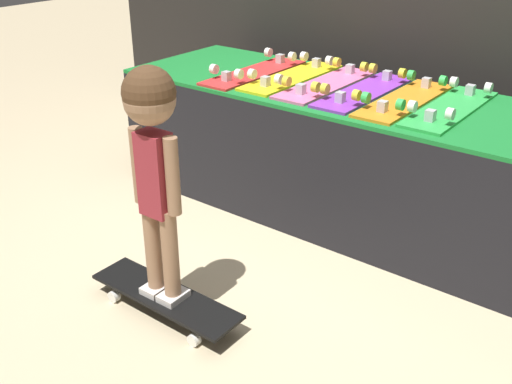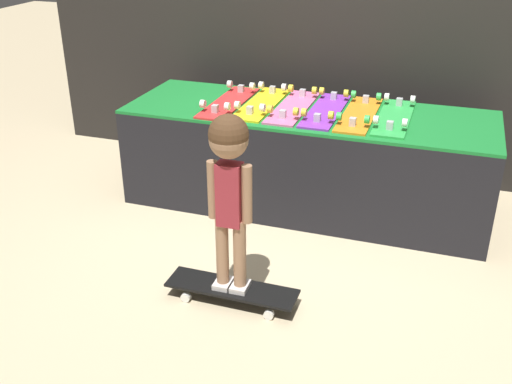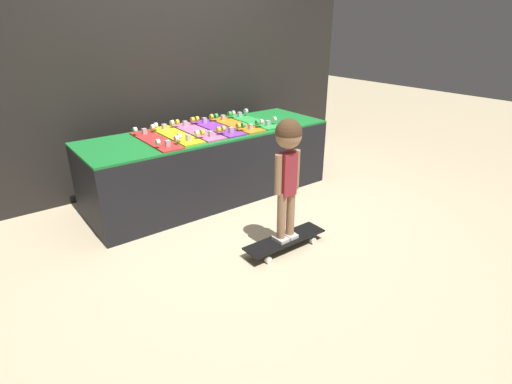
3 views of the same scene
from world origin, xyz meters
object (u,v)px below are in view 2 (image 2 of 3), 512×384
Objects in this scene: skateboard_yellow_on_rack at (262,103)px; skateboard_on_floor at (232,290)px; skateboard_purple_on_rack at (326,110)px; skateboard_orange_on_rack at (359,113)px; skateboard_red_on_rack at (229,101)px; skateboard_pink_on_rack at (293,106)px; skateboard_green_on_rack at (395,116)px; child at (229,172)px.

skateboard_yellow_on_rack is 1.05× the size of skateboard_on_floor.
skateboard_on_floor is (0.26, -1.29, -0.63)m from skateboard_yellow_on_rack.
skateboard_purple_on_rack is 1.05× the size of skateboard_on_floor.
skateboard_red_on_rack is at bearing -177.85° from skateboard_orange_on_rack.
skateboard_red_on_rack is 1.00× the size of skateboard_pink_on_rack.
skateboard_green_on_rack is at bearing 2.20° from skateboard_red_on_rack.
skateboard_on_floor is at bearing -98.56° from skateboard_purple_on_rack.
child is at bearing -88.57° from skateboard_pink_on_rack.
skateboard_yellow_on_rack is (0.23, 0.05, 0.00)m from skateboard_red_on_rack.
skateboard_purple_on_rack and skateboard_orange_on_rack have the same top height.
skateboard_yellow_on_rack is at bearing 99.94° from child.
skateboard_pink_on_rack and skateboard_orange_on_rack have the same top height.
skateboard_green_on_rack is at bearing -0.20° from skateboard_yellow_on_rack.
child reaches higher than skateboard_on_floor.
skateboard_yellow_on_rack and skateboard_orange_on_rack have the same top height.
child reaches higher than skateboard_pink_on_rack.
skateboard_purple_on_rack is (0.23, 0.00, 0.00)m from skateboard_pink_on_rack.
skateboard_purple_on_rack is (0.68, 0.04, 0.00)m from skateboard_red_on_rack.
skateboard_on_floor is (-0.42, -1.28, -0.63)m from skateboard_orange_on_rack.
skateboard_pink_on_rack is at bearing 179.26° from skateboard_orange_on_rack.
skateboard_red_on_rack is 1.00× the size of skateboard_purple_on_rack.
skateboard_yellow_on_rack is 0.68m from skateboard_orange_on_rack.
skateboard_pink_on_rack is at bearing -179.70° from skateboard_green_on_rack.
skateboard_orange_on_rack is 0.23m from skateboard_green_on_rack.
skateboard_purple_on_rack is 1.30m from child.
skateboard_yellow_on_rack is 0.45m from skateboard_purple_on_rack.
skateboard_yellow_on_rack is at bearing 179.27° from skateboard_purple_on_rack.
child reaches higher than skateboard_purple_on_rack.
skateboard_pink_on_rack is at bearing 5.03° from skateboard_red_on_rack.
skateboard_purple_on_rack is at bearing -179.67° from skateboard_green_on_rack.
skateboard_pink_on_rack is 1.00× the size of skateboard_purple_on_rack.
skateboard_red_on_rack is 0.78× the size of child.
skateboard_green_on_rack is (0.45, 0.00, 0.00)m from skateboard_purple_on_rack.
skateboard_red_on_rack and skateboard_yellow_on_rack have the same top height.
skateboard_red_on_rack reaches higher than skateboard_on_floor.
skateboard_pink_on_rack is at bearing -1.70° from skateboard_yellow_on_rack.
skateboard_pink_on_rack is at bearing 91.43° from skateboard_on_floor.
skateboard_orange_on_rack is 1.35m from child.
child is (-0.19, -1.29, 0.06)m from skateboard_purple_on_rack.
skateboard_yellow_on_rack is 1.00× the size of skateboard_pink_on_rack.
skateboard_yellow_on_rack is at bearing 101.28° from skateboard_on_floor.
skateboard_green_on_rack is at bearing 0.33° from skateboard_purple_on_rack.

